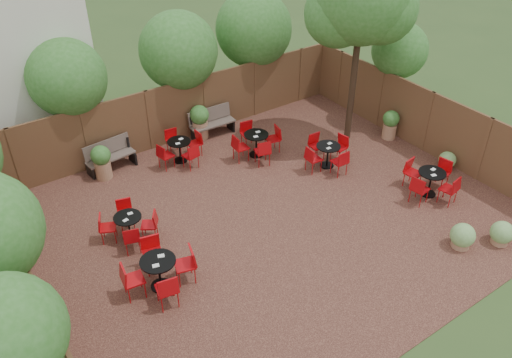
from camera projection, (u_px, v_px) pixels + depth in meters
ground at (270, 217)px, 14.00m from camera, size 80.00×80.00×0.00m
courtyard_paving at (270, 217)px, 13.99m from camera, size 12.00×10.00×0.02m
fence_back at (178, 112)px, 16.80m from camera, size 12.00×0.08×2.00m
fence_left at (30, 286)px, 10.60m from camera, size 0.08×10.00×2.00m
fence_right at (428, 122)px, 16.26m from camera, size 0.08×10.00×2.00m
overhang_foliage at (146, 91)px, 14.13m from camera, size 15.29×10.53×2.62m
courtyard_tree at (362, 2)px, 14.90m from camera, size 2.92×2.84×6.02m
park_bench_left at (109, 155)px, 15.64m from camera, size 1.51×0.64×0.91m
park_bench_right at (212, 122)px, 17.30m from camera, size 1.53×0.54×0.94m
bistro_tables at (254, 185)px, 14.47m from camera, size 9.32×6.99×0.91m
planters at (174, 145)px, 15.90m from camera, size 11.85×4.15×1.14m
low_shrubs at (471, 214)px, 13.62m from camera, size 3.10×3.48×0.65m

